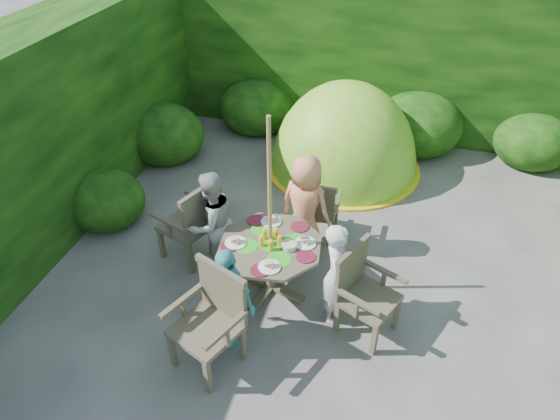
% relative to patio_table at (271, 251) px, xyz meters
% --- Properties ---
extents(ground, '(60.00, 60.00, 0.00)m').
position_rel_patio_table_xyz_m(ground, '(0.83, 0.49, -0.57)').
color(ground, '#494741').
rests_on(ground, ground).
extents(hedge_enclosure, '(9.00, 9.00, 2.50)m').
position_rel_patio_table_xyz_m(hedge_enclosure, '(0.83, 1.83, 0.68)').
color(hedge_enclosure, black).
rests_on(hedge_enclosure, ground).
extents(patio_table, '(1.45, 1.45, 0.82)m').
position_rel_patio_table_xyz_m(patio_table, '(0.00, 0.00, 0.00)').
color(patio_table, '#403A2A').
rests_on(patio_table, ground).
extents(parasol_pole, '(0.05, 0.05, 2.20)m').
position_rel_patio_table_xyz_m(parasol_pole, '(-0.00, 0.00, 0.53)').
color(parasol_pole, olive).
rests_on(parasol_pole, ground).
extents(garden_chair_right, '(0.71, 0.74, 0.97)m').
position_rel_patio_table_xyz_m(garden_chair_right, '(1.05, -0.28, -0.06)').
color(garden_chair_right, '#403A2A').
rests_on(garden_chair_right, ground).
extents(garden_chair_left, '(0.73, 0.78, 1.04)m').
position_rel_patio_table_xyz_m(garden_chair_left, '(-1.05, 0.28, -0.02)').
color(garden_chair_left, '#403A2A').
rests_on(garden_chair_left, ground).
extents(garden_chair_back, '(0.53, 0.48, 0.86)m').
position_rel_patio_table_xyz_m(garden_chair_back, '(0.31, 1.06, -0.12)').
color(garden_chair_back, '#403A2A').
rests_on(garden_chair_back, ground).
extents(garden_chair_front, '(0.79, 0.75, 1.04)m').
position_rel_patio_table_xyz_m(garden_chair_front, '(-0.28, -1.05, -0.02)').
color(garden_chair_front, '#403A2A').
rests_on(garden_chair_front, ground).
extents(child_right, '(0.32, 0.47, 1.23)m').
position_rel_patio_table_xyz_m(child_right, '(0.77, -0.21, 0.04)').
color(child_right, silver).
rests_on(child_right, ground).
extents(child_left, '(0.75, 0.80, 1.30)m').
position_rel_patio_table_xyz_m(child_left, '(-0.77, 0.21, 0.08)').
color(child_left, '#9B9D98').
rests_on(child_left, ground).
extents(child_back, '(0.76, 0.61, 1.36)m').
position_rel_patio_table_xyz_m(child_back, '(0.21, 0.77, 0.10)').
color(child_back, '#EA8D60').
rests_on(child_back, ground).
extents(child_front, '(0.75, 0.56, 1.19)m').
position_rel_patio_table_xyz_m(child_front, '(-0.22, -0.77, 0.02)').
color(child_front, '#54C5C2').
rests_on(child_front, ground).
extents(dome_tent, '(2.80, 2.80, 2.78)m').
position_rel_patio_table_xyz_m(dome_tent, '(0.36, 2.88, -0.57)').
color(dome_tent, '#70BE24').
rests_on(dome_tent, ground).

